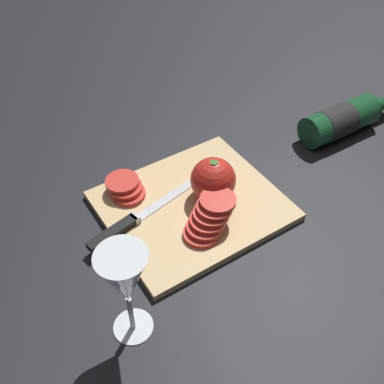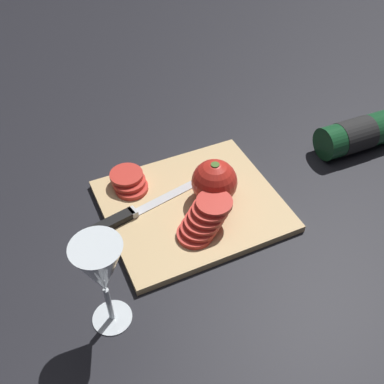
# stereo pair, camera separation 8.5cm
# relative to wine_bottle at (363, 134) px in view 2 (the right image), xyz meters

# --- Properties ---
(ground_plane) EXTENTS (3.00, 3.00, 0.00)m
(ground_plane) POSITION_rel_wine_bottle_xyz_m (0.39, -0.00, -0.04)
(ground_plane) COLOR black
(cutting_board) EXTENTS (0.33, 0.29, 0.02)m
(cutting_board) POSITION_rel_wine_bottle_xyz_m (0.43, 0.01, -0.03)
(cutting_board) COLOR tan
(cutting_board) RESTS_ON ground_plane
(wine_bottle) EXTENTS (0.30, 0.08, 0.08)m
(wine_bottle) POSITION_rel_wine_bottle_xyz_m (0.00, 0.00, 0.00)
(wine_bottle) COLOR #194C28
(wine_bottle) RESTS_ON ground_plane
(wine_glass) EXTENTS (0.07, 0.07, 0.18)m
(wine_glass) POSITION_rel_wine_bottle_xyz_m (0.64, 0.18, 0.09)
(wine_glass) COLOR silver
(wine_glass) RESTS_ON ground_plane
(whole_tomato) EXTENTS (0.09, 0.09, 0.09)m
(whole_tomato) POSITION_rel_wine_bottle_xyz_m (0.38, 0.02, 0.02)
(whole_tomato) COLOR red
(whole_tomato) RESTS_ON cutting_board
(knife) EXTENTS (0.29, 0.08, 0.01)m
(knife) POSITION_rel_wine_bottle_xyz_m (0.56, -0.00, -0.02)
(knife) COLOR silver
(knife) RESTS_ON cutting_board
(tomato_slice_stack_near) EXTENTS (0.11, 0.08, 0.06)m
(tomato_slice_stack_near) POSITION_rel_wine_bottle_xyz_m (0.43, 0.08, 0.01)
(tomato_slice_stack_near) COLOR red
(tomato_slice_stack_near) RESTS_ON cutting_board
(tomato_slice_stack_far) EXTENTS (0.07, 0.09, 0.03)m
(tomato_slice_stack_far) POSITION_rel_wine_bottle_xyz_m (0.52, -0.08, -0.01)
(tomato_slice_stack_far) COLOR red
(tomato_slice_stack_far) RESTS_ON cutting_board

